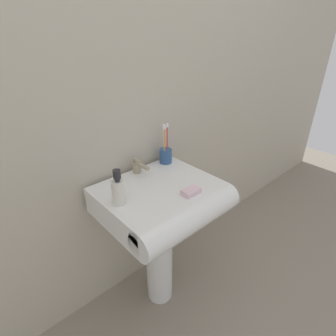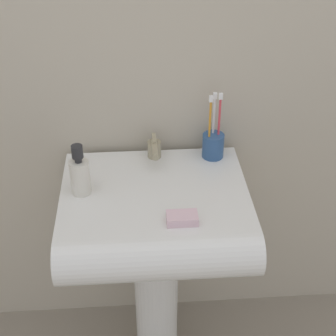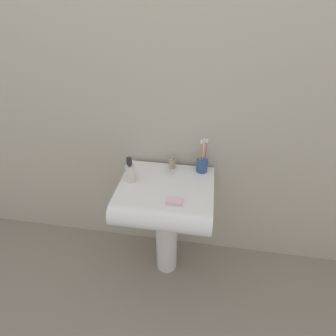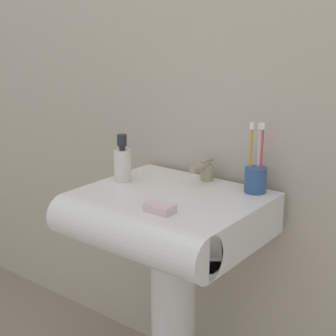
# 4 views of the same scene
# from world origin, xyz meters

# --- Properties ---
(wall_back) EXTENTS (5.00, 0.05, 2.40)m
(wall_back) POSITION_xyz_m (0.00, 0.26, 1.20)
(wall_back) COLOR #B7AD99
(wall_back) RESTS_ON ground
(sink_pedestal) EXTENTS (0.15, 0.15, 0.63)m
(sink_pedestal) POSITION_xyz_m (0.00, 0.00, 0.32)
(sink_pedestal) COLOR white
(sink_pedestal) RESTS_ON ground
(sink_basin) EXTENTS (0.55, 0.49, 0.13)m
(sink_basin) POSITION_xyz_m (0.00, -0.05, 0.70)
(sink_basin) COLOR white
(sink_basin) RESTS_ON sink_pedestal
(faucet) EXTENTS (0.04, 0.12, 0.07)m
(faucet) POSITION_xyz_m (0.01, 0.16, 0.80)
(faucet) COLOR tan
(faucet) RESTS_ON sink_basin
(toothbrush_cup) EXTENTS (0.07, 0.07, 0.22)m
(toothbrush_cup) POSITION_xyz_m (0.19, 0.16, 0.81)
(toothbrush_cup) COLOR #2D5184
(toothbrush_cup) RESTS_ON sink_basin
(soap_bottle) EXTENTS (0.06, 0.06, 0.16)m
(soap_bottle) POSITION_xyz_m (-0.21, 0.00, 0.82)
(soap_bottle) COLOR silver
(soap_bottle) RESTS_ON sink_basin
(bar_soap) EXTENTS (0.08, 0.05, 0.02)m
(bar_soap) POSITION_xyz_m (0.07, -0.15, 0.77)
(bar_soap) COLOR silver
(bar_soap) RESTS_ON sink_basin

